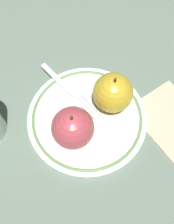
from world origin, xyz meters
TOP-DOWN VIEW (x-y plane):
  - ground_plane at (0.00, 0.00)m, footprint 2.00×2.00m
  - plate at (0.01, -0.02)m, footprint 0.25×0.25m
  - apple_red_whole at (0.07, -0.04)m, footprint 0.08×0.08m
  - apple_second_whole at (-0.04, -0.02)m, footprint 0.08×0.08m
  - fork at (0.04, 0.05)m, footprint 0.06×0.19m
  - napkin_folded at (0.11, -0.17)m, footprint 0.17×0.19m

SIDE VIEW (x-z plane):
  - ground_plane at x=0.00m, z-range 0.00..0.00m
  - napkin_folded at x=0.11m, z-range 0.00..0.01m
  - plate at x=0.01m, z-range 0.00..0.01m
  - fork at x=0.04m, z-range 0.01..0.02m
  - apple_red_whole at x=0.07m, z-range 0.01..0.10m
  - apple_second_whole at x=-0.04m, z-range 0.01..0.10m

